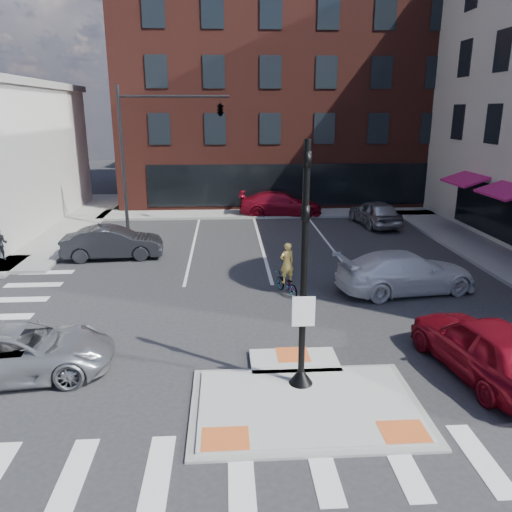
{
  "coord_description": "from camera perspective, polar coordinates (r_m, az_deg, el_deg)",
  "views": [
    {
      "loc": [
        -1.81,
        -10.62,
        6.71
      ],
      "look_at": [
        -0.82,
        5.36,
        2.0
      ],
      "focal_mm": 35.0,
      "sensor_mm": 36.0,
      "label": 1
    }
  ],
  "objects": [
    {
      "name": "ground",
      "position": [
        12.69,
        5.39,
        -15.6
      ],
      "size": [
        120.0,
        120.0,
        0.0
      ],
      "primitive_type": "plane",
      "color": "#28282B",
      "rests_on": "ground"
    },
    {
      "name": "refuge_island",
      "position": [
        12.45,
        5.59,
        -16.03
      ],
      "size": [
        5.4,
        4.65,
        0.13
      ],
      "color": "gray",
      "rests_on": "ground"
    },
    {
      "name": "sidewalk_e",
      "position": [
        25.06,
        26.83,
        -0.77
      ],
      "size": [
        3.0,
        24.0,
        0.15
      ],
      "primitive_type": "cube",
      "color": "gray",
      "rests_on": "ground"
    },
    {
      "name": "sidewalk_n",
      "position": [
        33.63,
        4.76,
        4.96
      ],
      "size": [
        26.0,
        3.0,
        0.15
      ],
      "primitive_type": "cube",
      "color": "gray",
      "rests_on": "ground"
    },
    {
      "name": "building_n",
      "position": [
        42.89,
        3.04,
        17.83
      ],
      "size": [
        24.4,
        18.4,
        15.5
      ],
      "color": "#501F19",
      "rests_on": "ground"
    },
    {
      "name": "building_far_left",
      "position": [
        62.68,
        -5.74,
        14.76
      ],
      "size": [
        10.0,
        12.0,
        10.0
      ],
      "primitive_type": "cube",
      "color": "slate",
      "rests_on": "ground"
    },
    {
      "name": "building_far_right",
      "position": [
        65.52,
        6.18,
        15.69
      ],
      "size": [
        12.0,
        12.0,
        12.0
      ],
      "primitive_type": "cube",
      "color": "brown",
      "rests_on": "ground"
    },
    {
      "name": "signal_pole",
      "position": [
        11.98,
        5.41,
        -4.99
      ],
      "size": [
        0.6,
        0.6,
        5.98
      ],
      "color": "black",
      "rests_on": "refuge_island"
    },
    {
      "name": "mast_arm_signal",
      "position": [
        28.67,
        -7.13,
        15.27
      ],
      "size": [
        6.1,
        2.24,
        8.0
      ],
      "color": "black",
      "rests_on": "ground"
    },
    {
      "name": "silver_suv",
      "position": [
        14.54,
        -25.58,
        -9.84
      ],
      "size": [
        5.13,
        2.86,
        1.36
      ],
      "primitive_type": "imported",
      "rotation": [
        0.0,
        0.0,
        1.7
      ],
      "color": "#AEB1B6",
      "rests_on": "ground"
    },
    {
      "name": "red_sedan",
      "position": [
        14.39,
        24.78,
        -9.4
      ],
      "size": [
        2.69,
        5.05,
        1.63
      ],
      "primitive_type": "imported",
      "rotation": [
        0.0,
        0.0,
        3.31
      ],
      "color": "maroon",
      "rests_on": "ground"
    },
    {
      "name": "white_pickup",
      "position": [
        19.8,
        16.75,
        -1.77
      ],
      "size": [
        5.62,
        3.01,
        1.55
      ],
      "primitive_type": "imported",
      "rotation": [
        0.0,
        0.0,
        1.74
      ],
      "color": "white",
      "rests_on": "ground"
    },
    {
      "name": "bg_car_dark",
      "position": [
        24.18,
        -16.06,
        1.48
      ],
      "size": [
        4.68,
        1.98,
        1.5
      ],
      "primitive_type": "imported",
      "rotation": [
        0.0,
        0.0,
        1.66
      ],
      "color": "#25262A",
      "rests_on": "ground"
    },
    {
      "name": "bg_car_silver",
      "position": [
        30.72,
        13.43,
        4.82
      ],
      "size": [
        2.4,
        4.79,
        1.57
      ],
      "primitive_type": "imported",
      "rotation": [
        0.0,
        0.0,
        3.26
      ],
      "color": "#9FA2A6",
      "rests_on": "ground"
    },
    {
      "name": "bg_car_red",
      "position": [
        32.86,
        2.8,
        5.98
      ],
      "size": [
        5.51,
        2.5,
        1.57
      ],
      "primitive_type": "imported",
      "rotation": [
        0.0,
        0.0,
        1.51
      ],
      "color": "maroon",
      "rests_on": "ground"
    },
    {
      "name": "cyclist",
      "position": [
        18.76,
        3.53,
        -2.4
      ],
      "size": [
        1.08,
        1.64,
        2.01
      ],
      "rotation": [
        0.0,
        0.0,
        3.53
      ],
      "color": "#3F3F44",
      "rests_on": "ground"
    }
  ]
}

